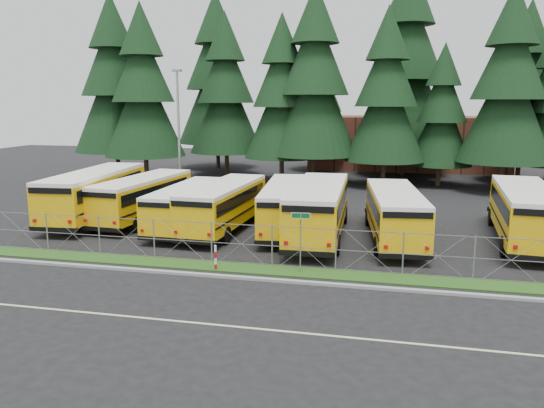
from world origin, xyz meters
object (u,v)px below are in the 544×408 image
Objects in this scene: street_sign at (301,230)px; bus_2 at (190,207)px; bus_1 at (146,199)px; bus_5 at (319,211)px; light_standard at (179,130)px; bus_0 at (98,195)px; bus_3 at (226,207)px; striped_bollard at (216,258)px; bus_6 at (394,215)px; bus_east at (523,215)px; bus_4 at (287,207)px.

bus_2 is at bearing 138.53° from street_sign.
bus_1 reaches higher than bus_2.
bus_5 is 16.52m from light_standard.
bus_2 is (6.91, -1.17, -0.28)m from bus_0.
bus_0 is at bearing 176.08° from bus_3.
bus_5 reaches higher than striped_bollard.
street_sign is at bearing -127.39° from bus_6.
light_standard reaches higher than bus_5.
street_sign is 4.16m from striped_bollard.
bus_0 is 1.12× the size of bus_6.
bus_5 is at bearing -3.34° from bus_3.
bus_3 is at bearing 2.71° from bus_2.
striped_bollard is at bearing -73.25° from bus_3.
bus_3 is (5.97, -1.41, -0.00)m from bus_1.
light_standard is (-8.73, 17.11, 4.90)m from striped_bollard.
bus_0 is 9.27m from bus_3.
striped_bollard is (-3.82, -7.12, -0.96)m from bus_5.
bus_east reaches higher than bus_3.
light_standard is (-16.72, 9.74, 4.06)m from bus_6.
bus_3 is 16.90m from bus_east.
bus_4 is 14.21m from light_standard.
bus_6 is 10.90m from striped_bollard.
striped_bollard is (-7.99, -7.36, -0.84)m from bus_6.
bus_6 is (15.88, -1.78, 0.01)m from bus_1.
bus_1 is at bearing -176.66° from bus_east.
bus_0 is at bearing -106.13° from light_standard.
bus_5 is (11.72, -2.03, 0.13)m from bus_1.
striped_bollard is (-3.88, -0.48, -1.43)m from street_sign.
bus_east is 17.26m from striped_bollard.
light_standard is (-10.45, 8.73, 4.07)m from bus_4.
bus_4 is 0.92× the size of bus_5.
bus_east is (6.96, 1.22, 0.12)m from bus_6.
bus_5 is at bearing 90.49° from street_sign.
street_sign is (8.10, -7.16, 0.70)m from bus_2.
light_standard is (-12.56, 9.99, 3.94)m from bus_5.
bus_2 is 2.30m from bus_3.
light_standard reaches higher than bus_2.
bus_3 reaches higher than bus_2.
bus_0 is 12.86m from bus_4.
street_sign is at bearing -33.81° from bus_0.
bus_5 is (8.04, -0.51, 0.23)m from bus_2.
bus_2 is 5.98m from bus_4.
bus_0 is at bearing 171.60° from bus_5.
bus_3 is (9.21, -1.07, -0.18)m from bus_0.
bus_4 is 9.12× the size of striped_bollard.
bus_5 is at bearing 176.78° from bus_6.
bus_1 is at bearing 157.85° from bus_2.
bus_6 is 3.92× the size of street_sign.
bus_east reaches higher than street_sign.
street_sign is at bearing -139.01° from bus_east.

